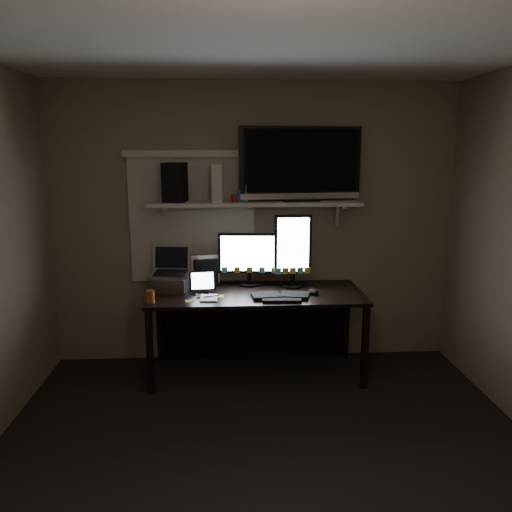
{
  "coord_description": "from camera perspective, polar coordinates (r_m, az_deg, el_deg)",
  "views": [
    {
      "loc": [
        -0.24,
        -2.64,
        1.91
      ],
      "look_at": [
        -0.01,
        1.25,
        1.08
      ],
      "focal_mm": 35.0,
      "sensor_mm": 36.0,
      "label": 1
    }
  ],
  "objects": [
    {
      "name": "cup",
      "position": [
        4.03,
        -11.99,
        -4.56
      ],
      "size": [
        0.07,
        0.07,
        0.1
      ],
      "primitive_type": "cylinder",
      "rotation": [
        0.0,
        0.0,
        0.04
      ],
      "color": "#94421A",
      "rests_on": "desk"
    },
    {
      "name": "monitor_landscape",
      "position": [
        4.39,
        -0.75,
        -0.33
      ],
      "size": [
        0.55,
        0.1,
        0.48
      ],
      "primitive_type": "cube",
      "rotation": [
        0.0,
        0.0,
        -0.08
      ],
      "color": "black",
      "rests_on": "desk"
    },
    {
      "name": "tv",
      "position": [
        4.33,
        5.1,
        10.43
      ],
      "size": [
        1.06,
        0.31,
        0.63
      ],
      "primitive_type": "cube",
      "rotation": [
        0.0,
        0.0,
        0.11
      ],
      "color": "black",
      "rests_on": "wall_shelf"
    },
    {
      "name": "desk",
      "position": [
        4.4,
        -0.06,
        -5.94
      ],
      "size": [
        1.8,
        0.75,
        0.73
      ],
      "color": "black",
      "rests_on": "floor"
    },
    {
      "name": "floor",
      "position": [
        3.26,
        1.63,
        -23.81
      ],
      "size": [
        3.6,
        3.6,
        0.0
      ],
      "primitive_type": "plane",
      "color": "black",
      "rests_on": "ground"
    },
    {
      "name": "game_console",
      "position": [
        4.28,
        -4.48,
        8.34
      ],
      "size": [
        0.09,
        0.27,
        0.32
      ],
      "primitive_type": "cube",
      "rotation": [
        0.0,
        0.0,
        0.03
      ],
      "color": "#B9B5A7",
      "rests_on": "wall_shelf"
    },
    {
      "name": "mouse",
      "position": [
        4.21,
        6.54,
        -4.06
      ],
      "size": [
        0.1,
        0.13,
        0.04
      ],
      "primitive_type": "ellipsoid",
      "rotation": [
        0.0,
        0.0,
        0.2
      ],
      "color": "black",
      "rests_on": "desk"
    },
    {
      "name": "laptop",
      "position": [
        4.3,
        -9.75,
        -1.56
      ],
      "size": [
        0.36,
        0.31,
        0.37
      ],
      "primitive_type": "cube",
      "rotation": [
        0.0,
        0.0,
        -0.15
      ],
      "color": "#AAA9AE",
      "rests_on": "desk"
    },
    {
      "name": "keyboard",
      "position": [
        4.09,
        2.79,
        -4.55
      ],
      "size": [
        0.48,
        0.21,
        0.03
      ],
      "primitive_type": "cube",
      "rotation": [
        0.0,
        0.0,
        -0.06
      ],
      "color": "black",
      "rests_on": "desk"
    },
    {
      "name": "notepad",
      "position": [
        4.07,
        -5.4,
        -4.8
      ],
      "size": [
        0.14,
        0.2,
        0.01
      ],
      "primitive_type": "cube",
      "rotation": [
        0.0,
        0.0,
        -0.02
      ],
      "color": "white",
      "rests_on": "desk"
    },
    {
      "name": "tablet",
      "position": [
        4.22,
        -6.11,
        -2.94
      ],
      "size": [
        0.23,
        0.12,
        0.19
      ],
      "primitive_type": "cube",
      "rotation": [
        0.0,
        0.0,
        0.12
      ],
      "color": "black",
      "rests_on": "desk"
    },
    {
      "name": "wall_shelf",
      "position": [
        4.29,
        -0.12,
        6.05
      ],
      "size": [
        1.8,
        0.35,
        0.03
      ],
      "primitive_type": "cube",
      "color": "beige",
      "rests_on": "back_wall"
    },
    {
      "name": "sticky_notes",
      "position": [
        4.12,
        -6.12,
        -4.68
      ],
      "size": [
        0.34,
        0.28,
        0.0
      ],
      "primitive_type": null,
      "rotation": [
        0.0,
        0.0,
        -0.22
      ],
      "color": "gold",
      "rests_on": "desk"
    },
    {
      "name": "file_sorter",
      "position": [
        4.42,
        -5.81,
        -1.76
      ],
      "size": [
        0.23,
        0.15,
        0.27
      ],
      "primitive_type": "cube",
      "rotation": [
        0.0,
        0.0,
        0.3
      ],
      "color": "black",
      "rests_on": "desk"
    },
    {
      "name": "speaker",
      "position": [
        4.31,
        -9.25,
        8.31
      ],
      "size": [
        0.21,
        0.24,
        0.33
      ],
      "primitive_type": "cube",
      "rotation": [
        0.0,
        0.0,
        -0.13
      ],
      "color": "black",
      "rests_on": "wall_shelf"
    },
    {
      "name": "ceiling",
      "position": [
        2.71,
        1.98,
        24.59
      ],
      "size": [
        3.6,
        3.6,
        0.0
      ],
      "primitive_type": "plane",
      "rotation": [
        3.14,
        0.0,
        0.0
      ],
      "color": "silver",
      "rests_on": "back_wall"
    },
    {
      "name": "bottles",
      "position": [
        4.23,
        -1.88,
        7.23
      ],
      "size": [
        0.25,
        0.08,
        0.16
      ],
      "primitive_type": null,
      "rotation": [
        0.0,
        0.0,
        -0.1
      ],
      "color": "#A50F0C",
      "rests_on": "wall_shelf"
    },
    {
      "name": "window_blinds",
      "position": [
        4.47,
        -7.3,
        4.07
      ],
      "size": [
        1.1,
        0.02,
        1.1
      ],
      "primitive_type": "cube",
      "color": "beige",
      "rests_on": "back_wall"
    },
    {
      "name": "monitor_portrait",
      "position": [
        4.34,
        4.22,
        0.63
      ],
      "size": [
        0.33,
        0.08,
        0.65
      ],
      "primitive_type": "cube",
      "rotation": [
        0.0,
        0.0,
        0.05
      ],
      "color": "black",
      "rests_on": "desk"
    },
    {
      "name": "back_wall",
      "position": [
        4.49,
        -0.24,
        3.55
      ],
      "size": [
        3.6,
        0.0,
        3.6
      ],
      "primitive_type": "plane",
      "rotation": [
        1.57,
        0.0,
        0.0
      ],
      "color": "#7C6F59",
      "rests_on": "floor"
    }
  ]
}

